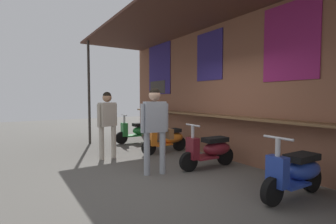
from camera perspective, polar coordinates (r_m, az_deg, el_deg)
ground_plane at (r=4.89m, az=0.61°, el=-14.74°), size 28.79×28.79×0.00m
market_stall_facade at (r=5.89m, az=15.83°, el=7.65°), size 10.28×2.60×3.52m
scooter_green at (r=8.44m, az=-6.98°, el=-4.38°), size 0.48×1.40×0.97m
scooter_orange at (r=6.85m, az=-0.20°, el=-6.15°), size 0.46×1.40×0.97m
scooter_maroon at (r=5.48m, az=9.86°, el=-8.59°), size 0.47×1.40×0.97m
scooter_blue at (r=4.32m, az=27.65°, el=-12.17°), size 0.46×1.40×0.97m
shopper_with_handbag at (r=4.85m, az=-2.93°, el=-2.20°), size 0.28×0.68×1.71m
shopper_browsing at (r=6.23m, az=-13.85°, el=-1.31°), size 0.31×0.55×1.66m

